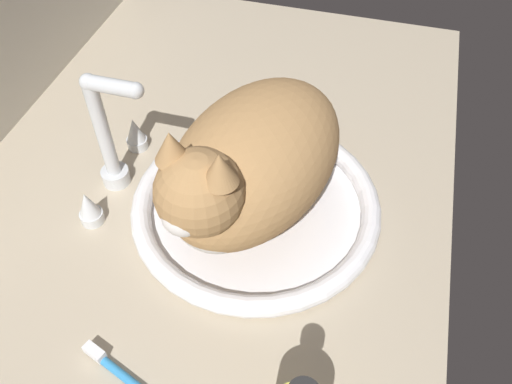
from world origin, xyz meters
The scene contains 4 objects.
countertop centered at (0.00, 0.00, 1.50)cm, with size 113.53×69.10×3.00cm, color #B7A88E.
sink_basin centered at (2.01, -7.95, 4.23)cm, with size 34.35×34.35×2.76cm.
faucet centered at (2.01, 12.66, 10.18)cm, with size 18.40×9.30×18.98cm.
cat centered at (0.26, -7.46, 13.81)cm, with size 36.80×25.69×19.67cm.
Camera 1 is at (-42.82, -20.32, 60.15)cm, focal length 36.93 mm.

